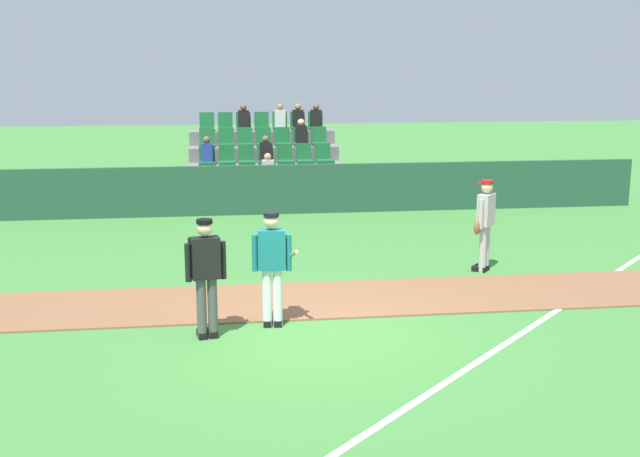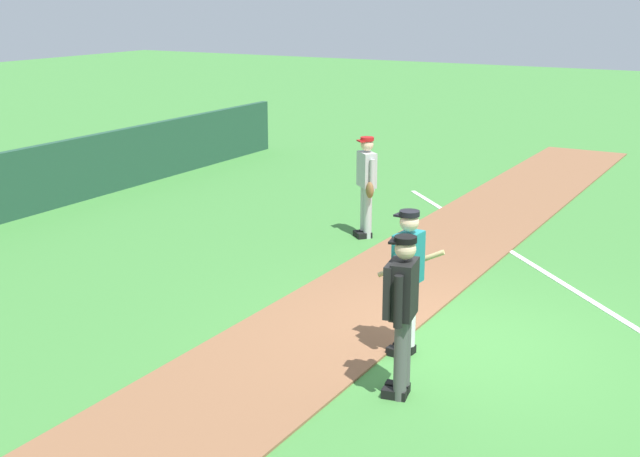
% 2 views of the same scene
% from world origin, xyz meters
% --- Properties ---
extents(ground_plane, '(80.00, 80.00, 0.00)m').
position_xyz_m(ground_plane, '(0.00, 0.00, 0.00)').
color(ground_plane, '#42843A').
extents(infield_dirt_path, '(28.00, 2.06, 0.03)m').
position_xyz_m(infield_dirt_path, '(0.00, 1.57, 0.01)').
color(infield_dirt_path, brown).
rests_on(infield_dirt_path, ground).
extents(foul_line_chalk, '(8.61, 8.50, 0.01)m').
position_xyz_m(foul_line_chalk, '(3.00, -0.50, 0.01)').
color(foul_line_chalk, white).
rests_on(foul_line_chalk, ground).
extents(batter_teal_jersey, '(0.67, 0.79, 1.76)m').
position_xyz_m(batter_teal_jersey, '(-0.57, 0.35, 0.97)').
color(batter_teal_jersey, white).
rests_on(batter_teal_jersey, ground).
extents(umpire_home_plate, '(0.58, 0.36, 1.76)m').
position_xyz_m(umpire_home_plate, '(-1.55, -0.02, 1.00)').
color(umpire_home_plate, '#4C4C4C').
rests_on(umpire_home_plate, ground).
extents(runner_grey_jersey, '(0.54, 0.52, 1.76)m').
position_xyz_m(runner_grey_jersey, '(3.64, 3.01, 0.96)').
color(runner_grey_jersey, '#B2B2B2').
rests_on(runner_grey_jersey, ground).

